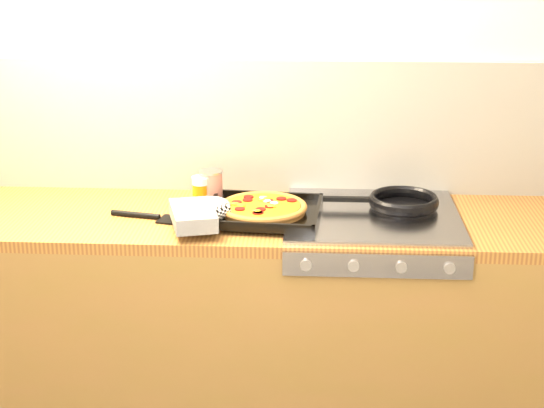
# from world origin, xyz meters

# --- Properties ---
(room_shell) EXTENTS (3.20, 3.20, 3.20)m
(room_shell) POSITION_xyz_m (0.00, 1.39, 1.15)
(room_shell) COLOR white
(room_shell) RESTS_ON ground
(counter_run) EXTENTS (3.20, 0.62, 0.90)m
(counter_run) POSITION_xyz_m (0.00, 1.10, 0.45)
(counter_run) COLOR brown
(counter_run) RESTS_ON ground
(stovetop) EXTENTS (0.60, 0.56, 0.02)m
(stovetop) POSITION_xyz_m (0.45, 1.10, 0.91)
(stovetop) COLOR #959499
(stovetop) RESTS_ON counter_run
(pizza_on_tray) EXTENTS (0.53, 0.44, 0.07)m
(pizza_on_tray) POSITION_xyz_m (0.01, 1.03, 0.94)
(pizza_on_tray) COLOR black
(pizza_on_tray) RESTS_ON stovetop
(frying_pan) EXTENTS (0.41, 0.25, 0.04)m
(frying_pan) POSITION_xyz_m (0.56, 1.16, 0.94)
(frying_pan) COLOR black
(frying_pan) RESTS_ON stovetop
(tomato_can) EXTENTS (0.09, 0.09, 0.12)m
(tomato_can) POSITION_xyz_m (-0.13, 1.23, 0.96)
(tomato_can) COLOR #9B1D0C
(tomato_can) RESTS_ON counter_run
(juice_glass) EXTENTS (0.07, 0.07, 0.11)m
(juice_glass) POSITION_xyz_m (-0.17, 1.20, 0.95)
(juice_glass) COLOR orange
(juice_glass) RESTS_ON counter_run
(wooden_spoon) EXTENTS (0.30, 0.05, 0.02)m
(wooden_spoon) POSITION_xyz_m (0.15, 1.27, 0.91)
(wooden_spoon) COLOR #9A6141
(wooden_spoon) RESTS_ON counter_run
(black_spatula) EXTENTS (0.29, 0.11, 0.02)m
(black_spatula) POSITION_xyz_m (-0.32, 1.04, 0.91)
(black_spatula) COLOR black
(black_spatula) RESTS_ON counter_run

